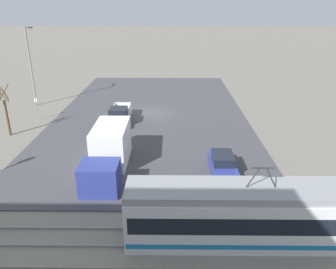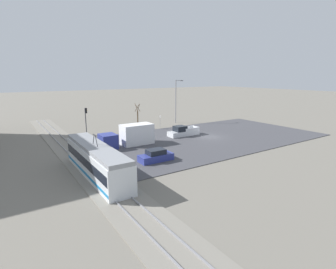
{
  "view_description": "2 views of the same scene",
  "coord_description": "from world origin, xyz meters",
  "px_view_note": "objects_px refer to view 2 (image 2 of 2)",
  "views": [
    {
      "loc": [
        -2.33,
        36.4,
        12.05
      ],
      "look_at": [
        -2.05,
        10.63,
        1.67
      ],
      "focal_mm": 35.0,
      "sensor_mm": 36.0,
      "label": 1
    },
    {
      "loc": [
        -32.95,
        29.97,
        10.42
      ],
      "look_at": [
        -4.03,
        11.03,
        2.61
      ],
      "focal_mm": 28.0,
      "sensor_mm": 36.0,
      "label": 2
    }
  ],
  "objects_px": {
    "light_rail_tram": "(96,161)",
    "pickup_truck": "(183,132)",
    "sedan_car_0": "(156,156)",
    "street_lamp_near_crossing": "(176,99)",
    "box_truck": "(130,136)",
    "street_tree": "(138,117)",
    "traffic_light_pole": "(86,117)",
    "no_parking_sign": "(160,120)"
  },
  "relations": [
    {
      "from": "light_rail_tram",
      "to": "pickup_truck",
      "type": "bearing_deg",
      "value": -61.68
    },
    {
      "from": "light_rail_tram",
      "to": "sedan_car_0",
      "type": "distance_m",
      "value": 7.76
    },
    {
      "from": "light_rail_tram",
      "to": "street_lamp_near_crossing",
      "type": "height_order",
      "value": "street_lamp_near_crossing"
    },
    {
      "from": "box_truck",
      "to": "street_tree",
      "type": "relative_size",
      "value": 1.62
    },
    {
      "from": "traffic_light_pole",
      "to": "no_parking_sign",
      "type": "bearing_deg",
      "value": -93.25
    },
    {
      "from": "street_tree",
      "to": "pickup_truck",
      "type": "bearing_deg",
      "value": -160.25
    },
    {
      "from": "no_parking_sign",
      "to": "pickup_truck",
      "type": "bearing_deg",
      "value": 174.26
    },
    {
      "from": "street_lamp_near_crossing",
      "to": "sedan_car_0",
      "type": "bearing_deg",
      "value": 139.75
    },
    {
      "from": "street_tree",
      "to": "no_parking_sign",
      "type": "bearing_deg",
      "value": -102.42
    },
    {
      "from": "pickup_truck",
      "to": "street_tree",
      "type": "relative_size",
      "value": 1.14
    },
    {
      "from": "box_truck",
      "to": "street_tree",
      "type": "distance_m",
      "value": 12.99
    },
    {
      "from": "traffic_light_pole",
      "to": "street_lamp_near_crossing",
      "type": "bearing_deg",
      "value": -85.85
    },
    {
      "from": "pickup_truck",
      "to": "street_lamp_near_crossing",
      "type": "bearing_deg",
      "value": -29.87
    },
    {
      "from": "light_rail_tram",
      "to": "street_lamp_near_crossing",
      "type": "xyz_separation_m",
      "value": [
        21.69,
        -25.45,
        3.72
      ]
    },
    {
      "from": "sedan_car_0",
      "to": "street_lamp_near_crossing",
      "type": "bearing_deg",
      "value": 139.75
    },
    {
      "from": "box_truck",
      "to": "light_rail_tram",
      "type": "bearing_deg",
      "value": 138.42
    },
    {
      "from": "pickup_truck",
      "to": "street_lamp_near_crossing",
      "type": "xyz_separation_m",
      "value": [
        11.55,
        -6.64,
        4.63
      ]
    },
    {
      "from": "light_rail_tram",
      "to": "no_parking_sign",
      "type": "bearing_deg",
      "value": -45.55
    },
    {
      "from": "light_rail_tram",
      "to": "traffic_light_pole",
      "type": "xyz_separation_m",
      "value": [
        20.2,
        -4.89,
        1.51
      ]
    },
    {
      "from": "box_truck",
      "to": "traffic_light_pole",
      "type": "bearing_deg",
      "value": 17.43
    },
    {
      "from": "no_parking_sign",
      "to": "street_lamp_near_crossing",
      "type": "bearing_deg",
      "value": -67.77
    },
    {
      "from": "box_truck",
      "to": "sedan_car_0",
      "type": "xyz_separation_m",
      "value": [
        -8.67,
        0.63,
        -0.81
      ]
    },
    {
      "from": "sedan_car_0",
      "to": "no_parking_sign",
      "type": "relative_size",
      "value": 1.76
    },
    {
      "from": "pickup_truck",
      "to": "traffic_light_pole",
      "type": "distance_m",
      "value": 17.35
    },
    {
      "from": "light_rail_tram",
      "to": "sedan_car_0",
      "type": "bearing_deg",
      "value": -84.88
    },
    {
      "from": "box_truck",
      "to": "pickup_truck",
      "type": "relative_size",
      "value": 1.42
    },
    {
      "from": "light_rail_tram",
      "to": "no_parking_sign",
      "type": "relative_size",
      "value": 5.7
    },
    {
      "from": "box_truck",
      "to": "no_parking_sign",
      "type": "distance_m",
      "value": 15.2
    },
    {
      "from": "pickup_truck",
      "to": "street_lamp_near_crossing",
      "type": "relative_size",
      "value": 0.61
    },
    {
      "from": "box_truck",
      "to": "street_lamp_near_crossing",
      "type": "relative_size",
      "value": 0.86
    },
    {
      "from": "light_rail_tram",
      "to": "street_tree",
      "type": "xyz_separation_m",
      "value": [
        20.37,
        -15.14,
        0.63
      ]
    },
    {
      "from": "light_rail_tram",
      "to": "pickup_truck",
      "type": "distance_m",
      "value": 21.39
    },
    {
      "from": "light_rail_tram",
      "to": "street_tree",
      "type": "height_order",
      "value": "street_tree"
    },
    {
      "from": "traffic_light_pole",
      "to": "no_parking_sign",
      "type": "height_order",
      "value": "traffic_light_pole"
    },
    {
      "from": "traffic_light_pole",
      "to": "street_tree",
      "type": "relative_size",
      "value": 0.96
    },
    {
      "from": "pickup_truck",
      "to": "street_tree",
      "type": "xyz_separation_m",
      "value": [
        10.23,
        3.67,
        1.55
      ]
    },
    {
      "from": "pickup_truck",
      "to": "sedan_car_0",
      "type": "relative_size",
      "value": 1.34
    },
    {
      "from": "traffic_light_pole",
      "to": "street_tree",
      "type": "distance_m",
      "value": 10.28
    },
    {
      "from": "sedan_car_0",
      "to": "street_tree",
      "type": "distance_m",
      "value": 21.12
    },
    {
      "from": "street_lamp_near_crossing",
      "to": "no_parking_sign",
      "type": "relative_size",
      "value": 3.9
    },
    {
      "from": "pickup_truck",
      "to": "light_rail_tram",
      "type": "bearing_deg",
      "value": 118.32
    },
    {
      "from": "pickup_truck",
      "to": "street_lamp_near_crossing",
      "type": "distance_m",
      "value": 14.11
    }
  ]
}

